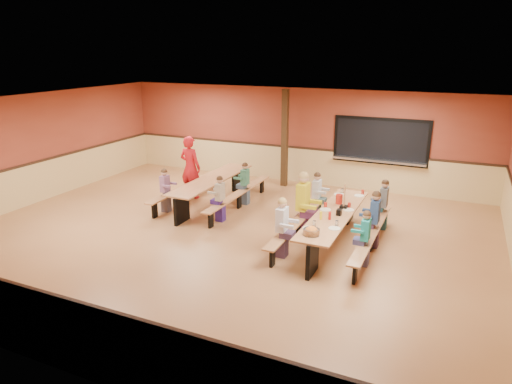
% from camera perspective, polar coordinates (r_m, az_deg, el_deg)
% --- Properties ---
extents(ground, '(12.00, 12.00, 0.00)m').
position_cam_1_polar(ground, '(10.66, -3.98, -5.48)').
color(ground, '#9A623A').
rests_on(ground, ground).
extents(room_envelope, '(12.04, 10.04, 3.02)m').
position_cam_1_polar(room_envelope, '(10.41, -4.06, -1.98)').
color(room_envelope, brown).
rests_on(room_envelope, ground).
extents(kitchen_pass_through, '(2.78, 0.28, 1.38)m').
position_cam_1_polar(kitchen_pass_through, '(14.00, 15.28, 5.92)').
color(kitchen_pass_through, black).
rests_on(kitchen_pass_through, ground).
extents(structural_post, '(0.18, 0.18, 3.00)m').
position_cam_1_polar(structural_post, '(14.16, 3.62, 6.67)').
color(structural_post, '#312010').
rests_on(structural_post, ground).
extents(cafeteria_table_main, '(1.91, 3.70, 0.74)m').
position_cam_1_polar(cafeteria_table_main, '(10.15, 9.74, -3.71)').
color(cafeteria_table_main, '#AC7044').
rests_on(cafeteria_table_main, ground).
extents(cafeteria_table_second, '(1.91, 3.70, 0.74)m').
position_cam_1_polar(cafeteria_table_second, '(12.66, -5.49, 0.76)').
color(cafeteria_table_second, '#AC7044').
rests_on(cafeteria_table_second, ground).
extents(seated_child_white_left, '(0.40, 0.32, 1.27)m').
position_cam_1_polar(seated_child_white_left, '(9.41, 3.25, -4.52)').
color(seated_child_white_left, silver).
rests_on(seated_child_white_left, ground).
extents(seated_adult_yellow, '(0.50, 0.41, 1.47)m').
position_cam_1_polar(seated_adult_yellow, '(10.55, 5.87, -1.50)').
color(seated_adult_yellow, gold).
rests_on(seated_adult_yellow, ground).
extents(seated_child_grey_left, '(0.37, 0.30, 1.20)m').
position_cam_1_polar(seated_child_grey_left, '(11.59, 7.58, -0.51)').
color(seated_child_grey_left, '#B8B8B8').
rests_on(seated_child_grey_left, ground).
extents(seated_child_teal_right, '(0.34, 0.28, 1.14)m').
position_cam_1_polar(seated_child_teal_right, '(9.29, 13.48, -5.71)').
color(seated_child_teal_right, teal).
rests_on(seated_child_teal_right, ground).
extents(seated_child_navy_right, '(0.39, 0.32, 1.26)m').
position_cam_1_polar(seated_child_navy_right, '(10.17, 14.59, -3.38)').
color(seated_child_navy_right, navy).
rests_on(seated_child_navy_right, ground).
extents(seated_child_char_right, '(0.37, 0.30, 1.21)m').
position_cam_1_polar(seated_child_char_right, '(11.26, 15.63, -1.55)').
color(seated_child_char_right, '#53585E').
rests_on(seated_child_char_right, ground).
extents(seated_child_purple_sec, '(0.34, 0.28, 1.16)m').
position_cam_1_polar(seated_child_purple_sec, '(12.23, -11.27, 0.16)').
color(seated_child_purple_sec, '#835578').
rests_on(seated_child_purple_sec, ground).
extents(seated_child_green_sec, '(0.35, 0.29, 1.17)m').
position_cam_1_polar(seated_child_green_sec, '(12.59, -1.38, 1.03)').
color(seated_child_green_sec, '#367257').
rests_on(seated_child_green_sec, ground).
extents(seated_child_tan_sec, '(0.34, 0.28, 1.15)m').
position_cam_1_polar(seated_child_tan_sec, '(11.38, -4.50, -0.88)').
color(seated_child_tan_sec, tan).
rests_on(seated_child_tan_sec, ground).
extents(standing_woman, '(0.69, 0.49, 1.81)m').
position_cam_1_polar(standing_woman, '(13.22, -8.21, 3.10)').
color(standing_woman, red).
rests_on(standing_woman, ground).
extents(punch_pitcher, '(0.16, 0.16, 0.22)m').
position_cam_1_polar(punch_pitcher, '(10.65, 10.35, -0.87)').
color(punch_pitcher, '#B32317').
rests_on(punch_pitcher, cafeteria_table_main).
extents(chip_bowl, '(0.32, 0.32, 0.15)m').
position_cam_1_polar(chip_bowl, '(8.83, 6.95, -4.88)').
color(chip_bowl, orange).
rests_on(chip_bowl, cafeteria_table_main).
extents(napkin_dispenser, '(0.10, 0.14, 0.13)m').
position_cam_1_polar(napkin_dispenser, '(9.94, 10.35, -2.50)').
color(napkin_dispenser, black).
rests_on(napkin_dispenser, cafeteria_table_main).
extents(condiment_mustard, '(0.06, 0.06, 0.17)m').
position_cam_1_polar(condiment_mustard, '(9.63, 8.11, -2.92)').
color(condiment_mustard, yellow).
rests_on(condiment_mustard, cafeteria_table_main).
extents(condiment_ketchup, '(0.06, 0.06, 0.17)m').
position_cam_1_polar(condiment_ketchup, '(9.64, 9.20, -2.95)').
color(condiment_ketchup, '#B2140F').
rests_on(condiment_ketchup, cafeteria_table_main).
extents(table_paddle, '(0.16, 0.16, 0.56)m').
position_cam_1_polar(table_paddle, '(10.36, 10.94, -1.28)').
color(table_paddle, black).
rests_on(table_paddle, cafeteria_table_main).
extents(place_settings, '(0.65, 3.30, 0.11)m').
position_cam_1_polar(place_settings, '(10.06, 9.82, -2.28)').
color(place_settings, beige).
rests_on(place_settings, cafeteria_table_main).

